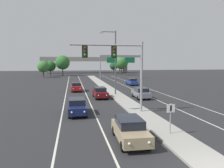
{
  "coord_description": "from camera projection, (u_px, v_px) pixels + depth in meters",
  "views": [
    {
      "loc": [
        -6.92,
        -8.78,
        5.27
      ],
      "look_at": [
        -3.2,
        11.42,
        3.2
      ],
      "focal_mm": 34.84,
      "sensor_mm": 36.0,
      "label": 1
    }
  ],
  "objects": [
    {
      "name": "median_island",
      "position": [
        127.0,
        103.0,
        27.97
      ],
      "size": [
        2.4,
        110.0,
        0.15
      ],
      "primitive_type": "cube",
      "color": "#9E9B93",
      "rests_on": "ground"
    },
    {
      "name": "lane_stripe_oncoming_center",
      "position": [
        87.0,
        96.0,
        33.98
      ],
      "size": [
        0.14,
        100.0,
        0.01
      ],
      "primitive_type": "cube",
      "color": "silver",
      "rests_on": "ground"
    },
    {
      "name": "lane_stripe_receding_center",
      "position": [
        144.0,
        94.0,
        35.67
      ],
      "size": [
        0.14,
        100.0,
        0.01
      ],
      "primitive_type": "cube",
      "color": "silver",
      "rests_on": "ground"
    },
    {
      "name": "edge_stripe_left",
      "position": [
        65.0,
        97.0,
        33.38
      ],
      "size": [
        0.14,
        100.0,
        0.01
      ],
      "primitive_type": "cube",
      "color": "silver",
      "rests_on": "ground"
    },
    {
      "name": "edge_stripe_right",
      "position": [
        163.0,
        94.0,
        36.27
      ],
      "size": [
        0.14,
        100.0,
        0.01
      ],
      "primitive_type": "cube",
      "color": "silver",
      "rests_on": "ground"
    },
    {
      "name": "overhead_signal_mast",
      "position": [
        120.0,
        62.0,
        21.85
      ],
      "size": [
        7.37,
        0.44,
        7.2
      ],
      "color": "gray",
      "rests_on": "median_island"
    },
    {
      "name": "median_sign_post",
      "position": [
        171.0,
        114.0,
        15.5
      ],
      "size": [
        0.6,
        0.1,
        2.2
      ],
      "color": "gray",
      "rests_on": "median_island"
    },
    {
      "name": "street_lamp_median",
      "position": [
        114.0,
        59.0,
        34.17
      ],
      "size": [
        2.58,
        0.28,
        10.0
      ],
      "color": "#4C4C51",
      "rests_on": "median_island"
    },
    {
      "name": "car_oncoming_tan",
      "position": [
        130.0,
        129.0,
        14.42
      ],
      "size": [
        1.9,
        4.5,
        1.58
      ],
      "color": "tan",
      "rests_on": "ground"
    },
    {
      "name": "car_oncoming_navy",
      "position": [
        77.0,
        106.0,
        22.01
      ],
      "size": [
        1.92,
        4.51,
        1.58
      ],
      "color": "#141E4C",
      "rests_on": "ground"
    },
    {
      "name": "car_oncoming_darkred",
      "position": [
        100.0,
        92.0,
        31.99
      ],
      "size": [
        1.91,
        4.51,
        1.58
      ],
      "color": "#5B0F14",
      "rests_on": "ground"
    },
    {
      "name": "car_oncoming_red",
      "position": [
        76.0,
        87.0,
        39.45
      ],
      "size": [
        1.84,
        4.48,
        1.58
      ],
      "color": "maroon",
      "rests_on": "ground"
    },
    {
      "name": "car_receding_grey",
      "position": [
        141.0,
        93.0,
        31.71
      ],
      "size": [
        1.91,
        4.51,
        1.58
      ],
      "color": "slate",
      "rests_on": "ground"
    },
    {
      "name": "car_receding_blue",
      "position": [
        132.0,
        82.0,
        49.9
      ],
      "size": [
        1.87,
        4.49,
        1.58
      ],
      "color": "navy",
      "rests_on": "ground"
    },
    {
      "name": "highway_sign_gantry",
      "position": [
        121.0,
        59.0,
        67.95
      ],
      "size": [
        13.28,
        0.42,
        7.5
      ],
      "color": "gray",
      "rests_on": "ground"
    },
    {
      "name": "overpass_bridge",
      "position": [
        86.0,
        61.0,
        104.62
      ],
      "size": [
        42.4,
        6.4,
        7.65
      ],
      "color": "gray",
      "rests_on": "ground"
    },
    {
      "name": "tree_far_right_a",
      "position": [
        121.0,
        63.0,
        86.8
      ],
      "size": [
        5.36,
        5.36,
        7.76
      ],
      "color": "#4C3823",
      "rests_on": "ground"
    },
    {
      "name": "tree_far_right_b",
      "position": [
        120.0,
        62.0,
        103.42
      ],
      "size": [
        5.73,
        5.73,
        8.29
      ],
      "color": "#4C3823",
      "rests_on": "ground"
    },
    {
      "name": "tree_far_right_c",
      "position": [
        114.0,
        66.0,
        99.59
      ],
      "size": [
        3.81,
        3.81,
        5.51
      ],
      "color": "#4C3823",
      "rests_on": "ground"
    },
    {
      "name": "tree_far_left_c",
      "position": [
        63.0,
        62.0,
        82.76
      ],
      "size": [
        5.44,
        5.44,
        7.86
      ],
      "color": "#4C3823",
      "rests_on": "ground"
    },
    {
      "name": "tree_far_left_b",
      "position": [
        50.0,
        66.0,
        82.51
      ],
      "size": [
        3.99,
        3.99,
        5.78
      ],
      "color": "#4C3823",
      "rests_on": "ground"
    },
    {
      "name": "tree_far_left_a",
      "position": [
        43.0,
        67.0,
        74.19
      ],
      "size": [
        3.97,
        3.97,
        5.75
      ],
      "color": "#4C3823",
      "rests_on": "ground"
    }
  ]
}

